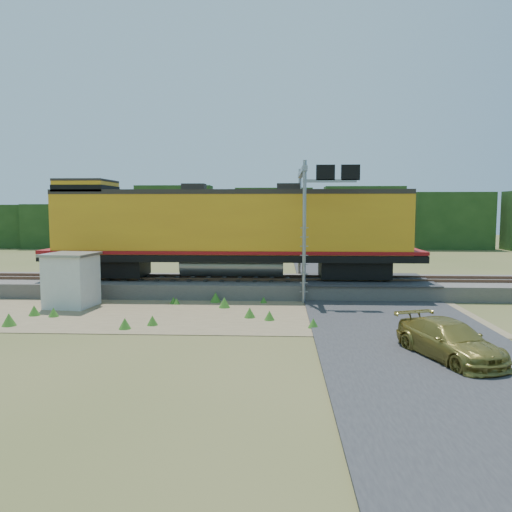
{
  "coord_description": "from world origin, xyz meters",
  "views": [
    {
      "loc": [
        2.22,
        -21.74,
        4.77
      ],
      "look_at": [
        1.06,
        3.0,
        2.4
      ],
      "focal_mm": 35.0,
      "sensor_mm": 36.0,
      "label": 1
    }
  ],
  "objects_px": {
    "locomotive": "(226,229)",
    "shed": "(71,280)",
    "car": "(450,340)",
    "signal_gantry": "(309,198)"
  },
  "relations": [
    {
      "from": "locomotive",
      "to": "signal_gantry",
      "type": "bearing_deg",
      "value": -8.31
    },
    {
      "from": "car",
      "to": "signal_gantry",
      "type": "bearing_deg",
      "value": 89.25
    },
    {
      "from": "locomotive",
      "to": "shed",
      "type": "distance_m",
      "value": 8.6
    },
    {
      "from": "signal_gantry",
      "to": "car",
      "type": "relative_size",
      "value": 1.7
    },
    {
      "from": "shed",
      "to": "car",
      "type": "xyz_separation_m",
      "value": [
        15.42,
        -7.71,
        -0.72
      ]
    },
    {
      "from": "locomotive",
      "to": "signal_gantry",
      "type": "distance_m",
      "value": 4.93
    },
    {
      "from": "locomotive",
      "to": "car",
      "type": "xyz_separation_m",
      "value": [
        8.36,
        -12.04,
        -3.02
      ]
    },
    {
      "from": "shed",
      "to": "signal_gantry",
      "type": "bearing_deg",
      "value": 24.05
    },
    {
      "from": "locomotive",
      "to": "car",
      "type": "height_order",
      "value": "locomotive"
    },
    {
      "from": "signal_gantry",
      "to": "car",
      "type": "distance_m",
      "value": 12.89
    }
  ]
}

